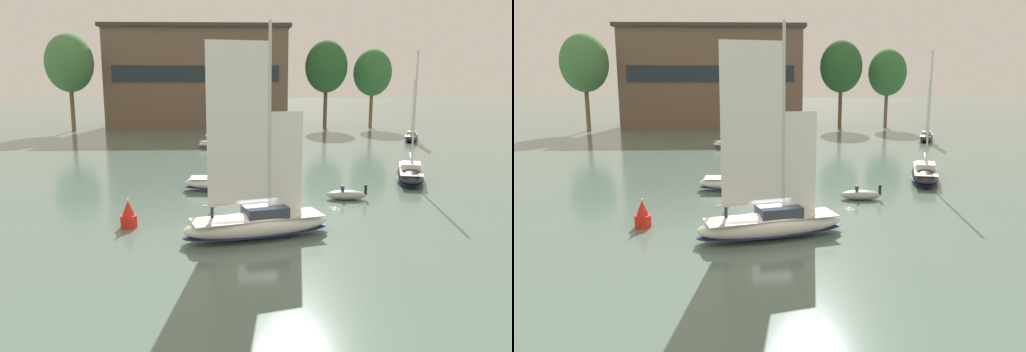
% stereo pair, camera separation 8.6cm
% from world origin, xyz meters
% --- Properties ---
extents(ground_plane, '(400.00, 400.00, 0.00)m').
position_xyz_m(ground_plane, '(0.00, 0.00, 0.00)').
color(ground_plane, slate).
extents(waterfront_building, '(35.99, 18.40, 19.71)m').
position_xyz_m(waterfront_building, '(-8.89, 73.97, 9.89)').
color(waterfront_building, brown).
rests_on(waterfront_building, ground).
extents(tree_shore_left, '(8.54, 8.54, 17.58)m').
position_xyz_m(tree_shore_left, '(-31.39, 62.88, 12.31)').
color(tree_shore_left, brown).
rests_on(tree_shore_left, ground).
extents(tree_shore_center, '(7.39, 7.39, 15.22)m').
position_xyz_m(tree_shore_center, '(25.41, 68.26, 10.65)').
color(tree_shore_center, brown).
rests_on(tree_shore_center, ground).
extents(tree_shore_right, '(8.17, 8.17, 16.83)m').
position_xyz_m(tree_shore_right, '(16.23, 68.13, 11.78)').
color(tree_shore_right, brown).
rests_on(tree_shore_right, ground).
extents(sailboat_main, '(10.11, 5.35, 13.38)m').
position_xyz_m(sailboat_main, '(0.01, 0.00, 1.06)').
color(sailboat_main, white).
rests_on(sailboat_main, ground).
extents(sailboat_moored_near_marina, '(5.08, 9.37, 12.40)m').
position_xyz_m(sailboat_moored_near_marina, '(15.67, 16.74, 0.84)').
color(sailboat_moored_near_marina, '#232328').
rests_on(sailboat_moored_near_marina, ground).
extents(sailboat_moored_mid_channel, '(8.70, 2.65, 11.88)m').
position_xyz_m(sailboat_moored_mid_channel, '(-1.74, 13.31, 0.81)').
color(sailboat_moored_mid_channel, white).
rests_on(sailboat_moored_mid_channel, ground).
extents(sailboat_moored_far_slip, '(7.58, 5.48, 10.33)m').
position_xyz_m(sailboat_moored_far_slip, '(-3.36, 41.20, 0.70)').
color(sailboat_moored_far_slip, white).
rests_on(sailboat_moored_far_slip, ground).
extents(sailboat_moored_outer_mooring, '(4.53, 7.13, 9.54)m').
position_xyz_m(sailboat_moored_outer_mooring, '(26.31, 46.92, 0.80)').
color(sailboat_moored_outer_mooring, '#232328').
rests_on(sailboat_moored_outer_mooring, ground).
extents(motor_tender, '(3.43, 1.59, 1.28)m').
position_xyz_m(motor_tender, '(7.78, 9.50, 0.42)').
color(motor_tender, '#99999E').
rests_on(motor_tender, ground).
extents(channel_buoy, '(1.12, 1.12, 2.03)m').
position_xyz_m(channel_buoy, '(-8.68, 2.42, 0.81)').
color(channel_buoy, red).
rests_on(channel_buoy, ground).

